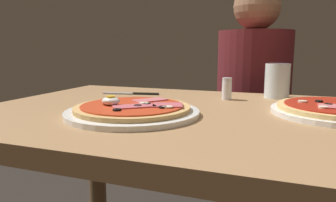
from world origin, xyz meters
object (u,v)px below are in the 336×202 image
at_px(pizza_foreground, 133,110).
at_px(salt_shaker, 227,89).
at_px(dining_table, 214,160).
at_px(knife, 135,93).
at_px(diner_person, 252,125).
at_px(water_glass_near, 277,83).

relative_size(pizza_foreground, salt_shaker, 4.72).
distance_m(dining_table, knife, 0.40).
bearing_deg(salt_shaker, knife, 179.71).
distance_m(salt_shaker, diner_person, 0.54).
xyz_separation_m(pizza_foreground, water_glass_near, (0.31, 0.39, 0.03)).
xyz_separation_m(pizza_foreground, diner_person, (0.20, 0.79, -0.20)).
height_order(knife, salt_shaker, salt_shaker).
bearing_deg(dining_table, water_glass_near, 65.37).
relative_size(dining_table, pizza_foreground, 3.91).
height_order(dining_table, pizza_foreground, pizza_foreground).
bearing_deg(diner_person, pizza_foreground, 75.44).
distance_m(water_glass_near, diner_person, 0.47).
xyz_separation_m(dining_table, knife, (-0.32, 0.20, 0.13)).
relative_size(salt_shaker, diner_person, 0.06).
xyz_separation_m(water_glass_near, salt_shaker, (-0.14, -0.09, -0.01)).
bearing_deg(salt_shaker, diner_person, 85.80).
relative_size(knife, diner_person, 0.17).
relative_size(dining_table, salt_shaker, 18.45).
relative_size(knife, salt_shaker, 2.91).
bearing_deg(water_glass_near, salt_shaker, -147.74).
xyz_separation_m(dining_table, pizza_foreground, (-0.18, -0.10, 0.13)).
distance_m(knife, salt_shaker, 0.32).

